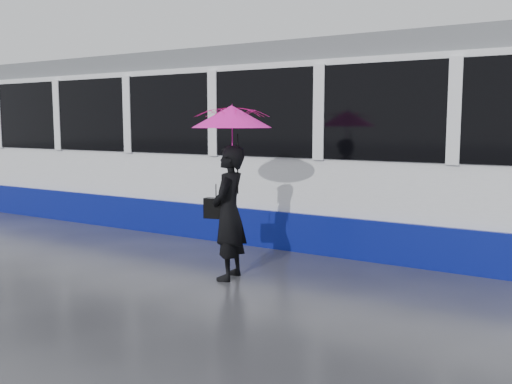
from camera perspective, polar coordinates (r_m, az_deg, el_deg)
The scene contains 6 objects.
ground at distance 8.01m, azimuth 1.12°, elevation -7.86°, with size 90.00×90.00×0.00m, color #27272B.
rails at distance 10.18m, azimuth 8.40°, elevation -4.68°, with size 34.00×1.51×0.02m.
tram at distance 10.59m, azimuth 1.85°, elevation 4.72°, with size 26.00×2.56×3.35m.
woman at distance 7.44m, azimuth -2.73°, elevation -2.10°, with size 0.64×0.42×1.76m, color black.
umbrella at distance 7.32m, azimuth -2.45°, elevation 5.98°, with size 1.25×1.25×1.19m.
handbag at distance 7.58m, azimuth -4.01°, elevation -1.62°, with size 0.34×0.21×0.45m.
Camera 1 is at (3.98, -6.64, 2.05)m, focal length 40.00 mm.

